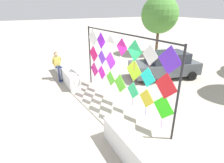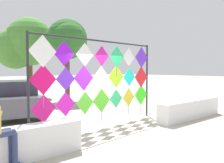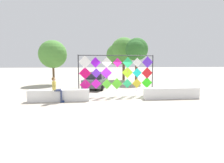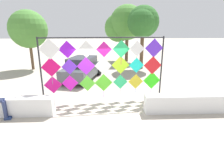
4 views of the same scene
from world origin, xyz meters
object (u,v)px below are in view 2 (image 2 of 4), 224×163
kite_display_rack (102,74)px  parked_car (15,98)px  tree_palm_like (68,40)px  tree_far_right (24,44)px

kite_display_rack → parked_car: 4.31m
tree_palm_like → kite_display_rack: bearing=-114.4°
kite_display_rack → tree_palm_like: bearing=65.6°
tree_palm_like → tree_far_right: bearing=106.2°
kite_display_rack → tree_palm_like: (3.23, 7.13, 2.04)m
parked_car → tree_palm_like: tree_palm_like is taller
kite_display_rack → parked_car: (-1.50, 3.90, -1.07)m
kite_display_rack → tree_palm_like: 8.09m
kite_display_rack → parked_car: bearing=111.0°
parked_car → tree_far_right: size_ratio=0.73×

